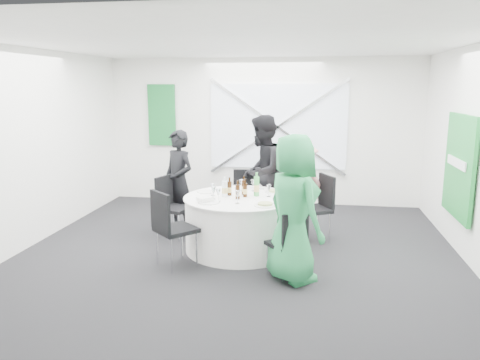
# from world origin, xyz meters

# --- Properties ---
(floor) EXTENTS (6.00, 6.00, 0.00)m
(floor) POSITION_xyz_m (0.00, 0.00, 0.00)
(floor) COLOR black
(floor) RESTS_ON ground
(ceiling) EXTENTS (6.00, 6.00, 0.00)m
(ceiling) POSITION_xyz_m (0.00, 0.00, 2.80)
(ceiling) COLOR white
(ceiling) RESTS_ON wall_back
(wall_back) EXTENTS (6.00, 0.00, 6.00)m
(wall_back) POSITION_xyz_m (0.00, 3.00, 1.40)
(wall_back) COLOR white
(wall_back) RESTS_ON floor
(wall_front) EXTENTS (6.00, 0.00, 6.00)m
(wall_front) POSITION_xyz_m (0.00, -3.00, 1.40)
(wall_front) COLOR white
(wall_front) RESTS_ON floor
(wall_left) EXTENTS (0.00, 6.00, 6.00)m
(wall_left) POSITION_xyz_m (-3.00, 0.00, 1.40)
(wall_left) COLOR white
(wall_left) RESTS_ON floor
(window_panel) EXTENTS (2.60, 0.03, 1.60)m
(window_panel) POSITION_xyz_m (0.30, 2.96, 1.50)
(window_panel) COLOR silver
(window_panel) RESTS_ON wall_back
(window_brace_a) EXTENTS (2.63, 0.05, 1.84)m
(window_brace_a) POSITION_xyz_m (0.30, 2.92, 1.50)
(window_brace_a) COLOR silver
(window_brace_a) RESTS_ON window_panel
(window_brace_b) EXTENTS (2.63, 0.05, 1.84)m
(window_brace_b) POSITION_xyz_m (0.30, 2.92, 1.50)
(window_brace_b) COLOR silver
(window_brace_b) RESTS_ON window_panel
(green_banner) EXTENTS (0.55, 0.04, 1.20)m
(green_banner) POSITION_xyz_m (-2.00, 2.95, 1.70)
(green_banner) COLOR #125B2C
(green_banner) RESTS_ON wall_back
(green_sign) EXTENTS (0.05, 1.20, 1.40)m
(green_sign) POSITION_xyz_m (2.94, 0.60, 1.20)
(green_sign) COLOR #188630
(green_sign) RESTS_ON wall_right
(banquet_table) EXTENTS (1.56, 1.56, 0.76)m
(banquet_table) POSITION_xyz_m (0.00, 0.20, 0.38)
(banquet_table) COLOR white
(banquet_table) RESTS_ON floor
(chair_back) EXTENTS (0.45, 0.46, 0.90)m
(chair_back) POSITION_xyz_m (-0.12, 1.45, 0.53)
(chair_back) COLOR black
(chair_back) RESTS_ON floor
(chair_back_left) EXTENTS (0.55, 0.54, 0.94)m
(chair_back_left) POSITION_xyz_m (-1.12, 0.59, 0.55)
(chair_back_left) COLOR black
(chair_back_left) RESTS_ON floor
(chair_back_right) EXTENTS (0.61, 0.61, 0.98)m
(chair_back_right) POSITION_xyz_m (1.09, 0.79, 0.58)
(chair_back_right) COLOR black
(chair_back_right) RESTS_ON floor
(chair_front_right) EXTENTS (0.54, 0.54, 0.84)m
(chair_front_right) POSITION_xyz_m (0.74, -0.72, 0.49)
(chair_front_right) COLOR black
(chair_front_right) RESTS_ON floor
(chair_front_left) EXTENTS (0.64, 0.64, 1.00)m
(chair_front_left) POSITION_xyz_m (-0.76, -0.61, 0.59)
(chair_front_left) COLOR black
(chair_front_left) RESTS_ON floor
(person_man_back_left) EXTENTS (0.70, 0.64, 1.60)m
(person_man_back_left) POSITION_xyz_m (-1.09, 0.92, 0.80)
(person_man_back_left) COLOR black
(person_man_back_left) RESTS_ON floor
(person_man_back) EXTENTS (0.63, 0.96, 1.83)m
(person_man_back) POSITION_xyz_m (0.19, 1.27, 0.91)
(person_man_back) COLOR black
(person_man_back) RESTS_ON floor
(person_woman_pink) EXTENTS (1.06, 0.99, 1.54)m
(person_woman_pink) POSITION_xyz_m (0.78, 0.85, 0.77)
(person_woman_pink) COLOR pink
(person_woman_pink) RESTS_ON floor
(person_woman_green) EXTENTS (0.97, 1.01, 1.74)m
(person_woman_green) POSITION_xyz_m (0.77, -0.74, 0.87)
(person_woman_green) COLOR #258A4B
(person_woman_green) RESTS_ON floor
(plate_back) EXTENTS (0.28, 0.28, 0.01)m
(plate_back) POSITION_xyz_m (-0.03, 0.77, 0.77)
(plate_back) COLOR white
(plate_back) RESTS_ON banquet_table
(plate_back_left) EXTENTS (0.26, 0.26, 0.01)m
(plate_back_left) POSITION_xyz_m (-0.53, 0.42, 0.77)
(plate_back_left) COLOR white
(plate_back_left) RESTS_ON banquet_table
(plate_back_right) EXTENTS (0.27, 0.27, 0.04)m
(plate_back_right) POSITION_xyz_m (0.45, 0.55, 0.78)
(plate_back_right) COLOR white
(plate_back_right) RESTS_ON banquet_table
(plate_front_right) EXTENTS (0.29, 0.29, 0.04)m
(plate_front_right) POSITION_xyz_m (0.39, -0.23, 0.78)
(plate_front_right) COLOR white
(plate_front_right) RESTS_ON banquet_table
(plate_front_left) EXTENTS (0.28, 0.28, 0.01)m
(plate_front_left) POSITION_xyz_m (-0.36, -0.18, 0.77)
(plate_front_left) COLOR white
(plate_front_left) RESTS_ON banquet_table
(napkin) EXTENTS (0.22, 0.23, 0.05)m
(napkin) POSITION_xyz_m (-0.41, -0.17, 0.80)
(napkin) COLOR white
(napkin) RESTS_ON plate_front_left
(beer_bottle_a) EXTENTS (0.06, 0.06, 0.26)m
(beer_bottle_a) POSITION_xyz_m (-0.16, 0.27, 0.86)
(beer_bottle_a) COLOR #3A1E0A
(beer_bottle_a) RESTS_ON banquet_table
(beer_bottle_b) EXTENTS (0.06, 0.06, 0.27)m
(beer_bottle_b) POSITION_xyz_m (0.03, 0.36, 0.86)
(beer_bottle_b) COLOR #3A1E0A
(beer_bottle_b) RESTS_ON banquet_table
(beer_bottle_c) EXTENTS (0.06, 0.06, 0.25)m
(beer_bottle_c) POSITION_xyz_m (0.07, 0.22, 0.86)
(beer_bottle_c) COLOR #3A1E0A
(beer_bottle_c) RESTS_ON banquet_table
(beer_bottle_d) EXTENTS (0.06, 0.06, 0.26)m
(beer_bottle_d) POSITION_xyz_m (-0.01, 0.08, 0.86)
(beer_bottle_d) COLOR #3A1E0A
(beer_bottle_d) RESTS_ON banquet_table
(green_water_bottle) EXTENTS (0.08, 0.08, 0.33)m
(green_water_bottle) POSITION_xyz_m (0.22, 0.30, 0.89)
(green_water_bottle) COLOR green
(green_water_bottle) RESTS_ON banquet_table
(clear_water_bottle) EXTENTS (0.08, 0.08, 0.28)m
(clear_water_bottle) POSITION_xyz_m (-0.22, 0.20, 0.87)
(clear_water_bottle) COLOR white
(clear_water_bottle) RESTS_ON banquet_table
(wine_glass_a) EXTENTS (0.07, 0.07, 0.17)m
(wine_glass_a) POSITION_xyz_m (0.13, 0.60, 0.88)
(wine_glass_a) COLOR white
(wine_glass_a) RESTS_ON banquet_table
(wine_glass_b) EXTENTS (0.07, 0.07, 0.17)m
(wine_glass_b) POSITION_xyz_m (-0.24, -0.09, 0.88)
(wine_glass_b) COLOR white
(wine_glass_b) RESTS_ON banquet_table
(wine_glass_c) EXTENTS (0.07, 0.07, 0.17)m
(wine_glass_c) POSITION_xyz_m (-0.39, 0.23, 0.88)
(wine_glass_c) COLOR white
(wine_glass_c) RESTS_ON banquet_table
(wine_glass_d) EXTENTS (0.07, 0.07, 0.17)m
(wine_glass_d) POSITION_xyz_m (-0.34, 0.03, 0.88)
(wine_glass_d) COLOR white
(wine_glass_d) RESTS_ON banquet_table
(wine_glass_e) EXTENTS (0.07, 0.07, 0.17)m
(wine_glass_e) POSITION_xyz_m (-0.04, 0.57, 0.88)
(wine_glass_e) COLOR white
(wine_glass_e) RESTS_ON banquet_table
(wine_glass_f) EXTENTS (0.07, 0.07, 0.17)m
(wine_glass_f) POSITION_xyz_m (0.02, -0.16, 0.88)
(wine_glass_f) COLOR white
(wine_glass_f) RESTS_ON banquet_table
(wine_glass_g) EXTENTS (0.07, 0.07, 0.17)m
(wine_glass_g) POSITION_xyz_m (0.39, 0.29, 0.88)
(wine_glass_g) COLOR white
(wine_glass_g) RESTS_ON banquet_table
(fork_a) EXTENTS (0.10, 0.13, 0.01)m
(fork_a) POSITION_xyz_m (0.55, 0.38, 0.76)
(fork_a) COLOR silver
(fork_a) RESTS_ON banquet_table
(knife_a) EXTENTS (0.09, 0.14, 0.01)m
(knife_a) POSITION_xyz_m (0.38, 0.63, 0.76)
(knife_a) COLOR silver
(knife_a) RESTS_ON banquet_table
(fork_b) EXTENTS (0.15, 0.02, 0.01)m
(fork_b) POSITION_xyz_m (0.20, 0.74, 0.76)
(fork_b) COLOR silver
(fork_b) RESTS_ON banquet_table
(knife_b) EXTENTS (0.15, 0.02, 0.01)m
(knife_b) POSITION_xyz_m (-0.18, 0.75, 0.76)
(knife_b) COLOR silver
(knife_b) RESTS_ON banquet_table
(fork_c) EXTENTS (0.08, 0.14, 0.01)m
(fork_c) POSITION_xyz_m (-0.41, 0.60, 0.76)
(fork_c) COLOR silver
(fork_c) RESTS_ON banquet_table
(knife_c) EXTENTS (0.10, 0.13, 0.01)m
(knife_c) POSITION_xyz_m (-0.55, 0.38, 0.76)
(knife_c) COLOR silver
(knife_c) RESTS_ON banquet_table
(fork_d) EXTENTS (0.10, 0.13, 0.01)m
(fork_d) POSITION_xyz_m (-0.55, 0.03, 0.76)
(fork_d) COLOR silver
(fork_d) RESTS_ON banquet_table
(knife_d) EXTENTS (0.10, 0.13, 0.01)m
(knife_d) POSITION_xyz_m (-0.34, -0.27, 0.76)
(knife_d) COLOR silver
(knife_d) RESTS_ON banquet_table
(fork_e) EXTENTS (0.10, 0.13, 0.01)m
(fork_e) POSITION_xyz_m (0.36, -0.25, 0.76)
(fork_e) COLOR silver
(fork_e) RESTS_ON banquet_table
(knife_e) EXTENTS (0.12, 0.12, 0.01)m
(knife_e) POSITION_xyz_m (0.51, -0.06, 0.76)
(knife_e) COLOR silver
(knife_e) RESTS_ON banquet_table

